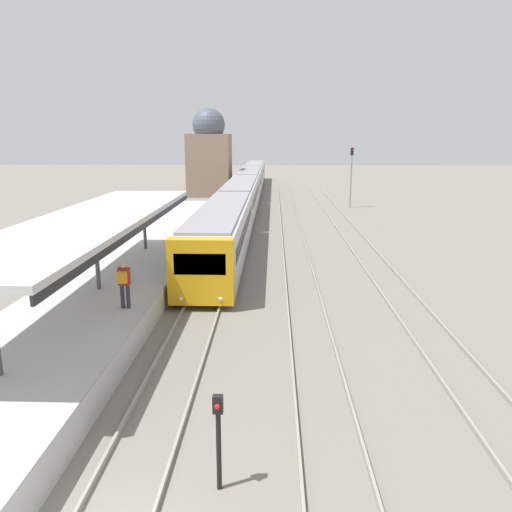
# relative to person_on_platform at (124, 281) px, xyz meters

# --- Properties ---
(platform_canopy) EXTENTS (4.00, 18.24, 2.91)m
(platform_canopy) POSITION_rel_person_on_platform_xyz_m (-1.66, 2.21, 1.79)
(platform_canopy) COLOR beige
(platform_canopy) RESTS_ON station_platform
(person_on_platform) EXTENTS (0.40, 0.40, 1.66)m
(person_on_platform) POSITION_rel_person_on_platform_xyz_m (0.00, 0.00, 0.00)
(person_on_platform) COLOR #2D2D33
(person_on_platform) RESTS_ON station_platform
(train_near) EXTENTS (2.65, 65.64, 3.05)m
(train_near) POSITION_rel_person_on_platform_xyz_m (2.28, 35.20, -0.26)
(train_near) COLOR gold
(train_near) RESTS_ON ground_plane
(signal_post_near) EXTENTS (0.20, 0.21, 2.03)m
(signal_post_near) POSITION_rel_person_on_platform_xyz_m (4.12, -7.83, -0.71)
(signal_post_near) COLOR black
(signal_post_near) RESTS_ON ground_plane
(signal_mast_far) EXTENTS (0.28, 0.29, 5.81)m
(signal_mast_far) POSITION_rel_person_on_platform_xyz_m (12.67, 33.06, 1.64)
(signal_mast_far) COLOR gray
(signal_mast_far) RESTS_ON ground_plane
(distant_domed_building) EXTENTS (4.92, 4.92, 10.10)m
(distant_domed_building) POSITION_rel_person_on_platform_xyz_m (-2.47, 43.14, 2.73)
(distant_domed_building) COLOR #89705B
(distant_domed_building) RESTS_ON ground_plane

